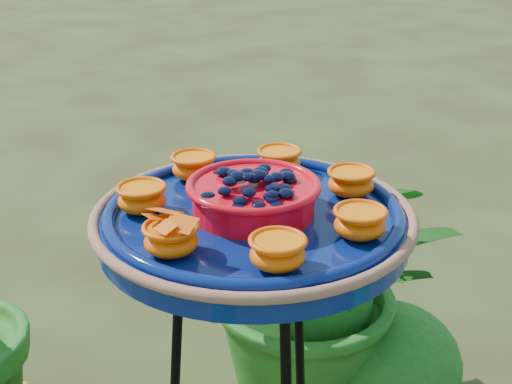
% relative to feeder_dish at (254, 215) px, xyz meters
% --- Properties ---
extents(feeder_dish, '(0.57, 0.57, 0.10)m').
position_rel_feeder_dish_xyz_m(feeder_dish, '(0.00, 0.00, 0.00)').
color(feeder_dish, '#071859').
rests_on(feeder_dish, tripod_stand).
extents(shrub_back_left, '(0.95, 0.92, 0.82)m').
position_rel_feeder_dish_xyz_m(shrub_back_left, '(-0.50, 0.53, -0.51)').
color(shrub_back_left, '#175115').
rests_on(shrub_back_left, ground).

